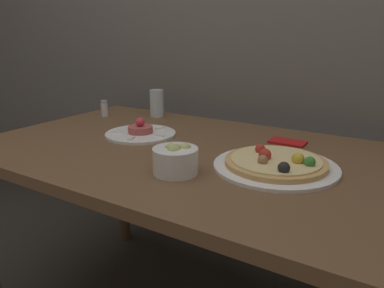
{
  "coord_description": "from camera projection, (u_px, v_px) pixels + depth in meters",
  "views": [
    {
      "loc": [
        0.64,
        -0.55,
        1.1
      ],
      "look_at": [
        0.06,
        0.37,
        0.77
      ],
      "focal_mm": 35.0,
      "sensor_mm": 36.0,
      "label": 1
    }
  ],
  "objects": [
    {
      "name": "tartare_plate",
      "position": [
        141.0,
        132.0,
        1.38
      ],
      "size": [
        0.26,
        0.26,
        0.07
      ],
      "color": "white",
      "rests_on": "dining_table"
    },
    {
      "name": "dining_table",
      "position": [
        185.0,
        173.0,
        1.26
      ],
      "size": [
        1.4,
        0.86,
        0.73
      ],
      "color": "brown",
      "rests_on": "ground_plane"
    },
    {
      "name": "napkin",
      "position": [
        288.0,
        142.0,
        1.29
      ],
      "size": [
        0.12,
        0.07,
        0.01
      ],
      "color": "red",
      "rests_on": "dining_table"
    },
    {
      "name": "pizza_plate",
      "position": [
        276.0,
        164.0,
        1.05
      ],
      "size": [
        0.35,
        0.35,
        0.06
      ],
      "color": "white",
      "rests_on": "dining_table"
    },
    {
      "name": "drinking_glass",
      "position": [
        157.0,
        103.0,
        1.67
      ],
      "size": [
        0.06,
        0.06,
        0.12
      ],
      "color": "silver",
      "rests_on": "dining_table"
    },
    {
      "name": "small_bowl",
      "position": [
        176.0,
        159.0,
        1.01
      ],
      "size": [
        0.12,
        0.12,
        0.08
      ],
      "color": "white",
      "rests_on": "dining_table"
    },
    {
      "name": "salt_shaker",
      "position": [
        104.0,
        108.0,
        1.68
      ],
      "size": [
        0.03,
        0.03,
        0.07
      ],
      "color": "silver",
      "rests_on": "dining_table"
    }
  ]
}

